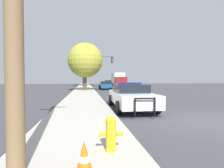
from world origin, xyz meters
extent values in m
plane|color=#3D3D42|center=(0.00, 0.00, 0.00)|extent=(110.00, 110.00, 0.00)
cube|color=#ADA89E|center=(-5.10, 0.00, 0.07)|extent=(3.00, 110.00, 0.13)
cube|color=white|center=(-2.39, 3.16, 0.64)|extent=(2.03, 5.02, 0.62)
cube|color=black|center=(-2.38, 3.41, 1.18)|extent=(1.70, 2.63, 0.44)
cylinder|color=black|center=(-1.51, 1.60, 0.33)|extent=(0.26, 0.67, 0.67)
cylinder|color=black|center=(-3.36, 1.65, 0.33)|extent=(0.26, 0.67, 0.67)
cylinder|color=black|center=(-1.42, 4.68, 0.33)|extent=(0.26, 0.67, 0.67)
cylinder|color=black|center=(-3.28, 4.73, 0.33)|extent=(0.26, 0.67, 0.67)
cylinder|color=black|center=(-2.04, 0.55, 0.55)|extent=(0.07, 0.07, 0.74)
cylinder|color=black|center=(-2.89, 0.57, 0.55)|extent=(0.07, 0.07, 0.74)
cylinder|color=black|center=(-2.46, 0.56, 0.89)|extent=(0.90, 0.09, 0.07)
cube|color=navy|center=(-2.38, 3.41, 1.45)|extent=(1.37, 0.24, 0.09)
cube|color=navy|center=(-1.44, 3.14, 0.68)|extent=(0.11, 3.58, 0.17)
cylinder|color=gold|center=(-4.36, -2.64, 0.44)|extent=(0.22, 0.22, 0.62)
sphere|color=gold|center=(-4.36, -2.64, 0.78)|extent=(0.24, 0.24, 0.24)
cylinder|color=gold|center=(-4.55, -2.64, 0.50)|extent=(0.16, 0.09, 0.09)
cylinder|color=gold|center=(-4.17, -2.64, 0.50)|extent=(0.16, 0.09, 0.09)
cylinder|color=#424247|center=(-5.24, 18.43, 2.59)|extent=(0.16, 0.16, 4.92)
cylinder|color=#424247|center=(-3.18, 18.43, 4.90)|extent=(4.11, 0.11, 0.11)
cube|color=black|center=(-1.13, 18.43, 4.45)|extent=(0.30, 0.24, 0.90)
sphere|color=red|center=(-1.13, 18.30, 4.75)|extent=(0.20, 0.20, 0.20)
sphere|color=orange|center=(-1.13, 18.30, 4.45)|extent=(0.20, 0.20, 0.20)
sphere|color=green|center=(-1.13, 18.30, 4.15)|extent=(0.20, 0.20, 0.20)
cube|color=navy|center=(0.69, 37.49, 0.65)|extent=(2.01, 4.67, 0.63)
cube|color=black|center=(0.68, 37.26, 1.16)|extent=(1.62, 2.47, 0.40)
cylinder|color=black|center=(-0.05, 38.96, 0.33)|extent=(0.28, 0.68, 0.66)
cylinder|color=black|center=(1.62, 38.85, 0.33)|extent=(0.28, 0.68, 0.66)
cylinder|color=black|center=(-0.24, 36.13, 0.33)|extent=(0.28, 0.68, 0.66)
cylinder|color=black|center=(1.43, 36.02, 0.33)|extent=(0.28, 0.68, 0.66)
cube|color=navy|center=(-1.77, 21.66, 0.63)|extent=(1.72, 4.07, 0.57)
cube|color=black|center=(-1.77, 21.46, 1.12)|extent=(1.47, 2.12, 0.40)
cylinder|color=black|center=(-2.60, 22.93, 0.35)|extent=(0.24, 0.70, 0.70)
cylinder|color=black|center=(-0.93, 22.91, 0.35)|extent=(0.24, 0.70, 0.70)
cylinder|color=black|center=(-2.61, 20.41, 0.35)|extent=(0.24, 0.70, 0.70)
cylinder|color=black|center=(-0.95, 20.40, 0.35)|extent=(0.24, 0.70, 0.70)
cube|color=maroon|center=(2.12, 28.03, 1.27)|extent=(2.29, 2.27, 1.68)
cube|color=white|center=(2.22, 31.99, 1.70)|extent=(2.38, 5.76, 2.56)
cylinder|color=black|center=(3.22, 28.22, 0.43)|extent=(0.30, 0.86, 0.85)
cylinder|color=black|center=(1.03, 28.28, 0.43)|extent=(0.30, 0.86, 0.85)
cylinder|color=black|center=(3.34, 33.03, 0.43)|extent=(0.30, 0.86, 0.85)
cylinder|color=black|center=(1.15, 33.09, 0.43)|extent=(0.30, 0.86, 0.85)
cylinder|color=#4C3823|center=(-4.92, 18.02, 1.54)|extent=(0.34, 0.34, 2.82)
sphere|color=#999933|center=(-4.92, 18.02, 4.26)|extent=(4.77, 4.77, 4.77)
cylinder|color=brown|center=(-5.07, 36.41, 1.85)|extent=(0.41, 0.41, 3.44)
sphere|color=#5B9947|center=(-5.07, 36.41, 5.23)|extent=(6.04, 6.04, 6.04)
cone|color=orange|center=(-4.93, -3.67, 0.44)|extent=(0.34, 0.34, 0.61)
cylinder|color=white|center=(-4.93, -3.67, 0.47)|extent=(0.18, 0.18, 0.09)
camera|label=1|loc=(-4.91, -6.38, 1.71)|focal=28.00mm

